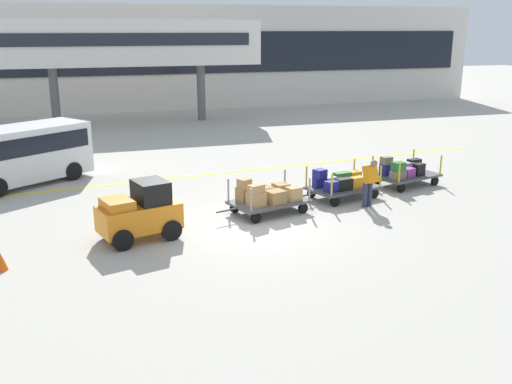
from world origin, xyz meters
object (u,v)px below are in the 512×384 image
Objects in this scene: baggage_tug at (140,212)px; shuttle_van at (21,151)px; baggage_handler at (370,181)px; baggage_cart_lead at (267,197)px; baggage_cart_middle at (340,184)px; baggage_cart_tail at (403,171)px.

baggage_tug is 7.84m from shuttle_van.
baggage_tug is at bearing -174.54° from baggage_handler.
baggage_cart_lead is 1.00× the size of baggage_cart_middle.
baggage_cart_tail is at bearing 15.60° from baggage_cart_lead.
baggage_tug is 7.27m from baggage_handler.
baggage_cart_middle is 1.32m from baggage_handler.
baggage_tug reaches higher than baggage_cart_lead.
baggage_cart_middle is at bearing 15.46° from baggage_tug.
baggage_handler is at bearing -6.36° from baggage_cart_lead.
baggage_tug is 10.06m from baggage_cart_tail.
baggage_cart_lead is 1.00× the size of baggage_cart_tail.
baggage_cart_lead is 9.49m from shuttle_van.
baggage_cart_lead is 3.31m from baggage_handler.
baggage_handler is at bearing -141.36° from baggage_cart_tail.
baggage_handler is (7.24, 0.69, 0.11)m from baggage_tug.
baggage_handler is at bearing 5.46° from baggage_tug.
baggage_cart_middle is (6.82, 1.89, -0.26)m from baggage_tug.
baggage_tug is 1.48× the size of baggage_handler.
baggage_cart_middle is 2.98m from baggage_cart_tail.
baggage_cart_tail is 0.61× the size of shuttle_van.
baggage_tug is 7.08m from baggage_cart_middle.
baggage_handler is (3.28, -0.37, 0.33)m from baggage_cart_lead.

